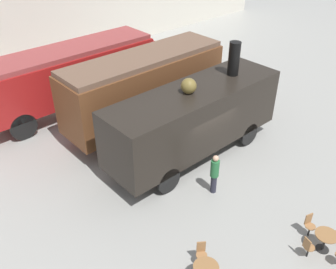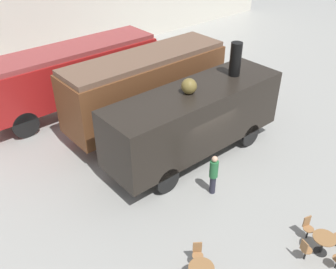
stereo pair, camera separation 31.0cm
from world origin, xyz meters
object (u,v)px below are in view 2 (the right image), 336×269
(streamlined_locomotive, at_px, (81,69))
(visitor_person, at_px, (214,173))
(passenger_coach_wooden, at_px, (146,85))
(cafe_table_near, at_px, (324,241))
(steam_locomotive, at_px, (195,117))

(streamlined_locomotive, height_order, visitor_person, streamlined_locomotive)
(passenger_coach_wooden, relative_size, visitor_person, 4.74)
(cafe_table_near, bearing_deg, passenger_coach_wooden, 86.46)
(steam_locomotive, xyz_separation_m, cafe_table_near, (-0.64, -6.75, -1.47))
(steam_locomotive, relative_size, cafe_table_near, 11.22)
(streamlined_locomotive, bearing_deg, visitor_person, -89.39)
(streamlined_locomotive, height_order, cafe_table_near, streamlined_locomotive)
(streamlined_locomotive, xyz_separation_m, steam_locomotive, (1.32, -7.49, -0.11))
(visitor_person, bearing_deg, streamlined_locomotive, 90.61)
(passenger_coach_wooden, distance_m, visitor_person, 6.03)
(cafe_table_near, bearing_deg, visitor_person, 97.53)
(streamlined_locomotive, distance_m, visitor_person, 9.90)
(cafe_table_near, xyz_separation_m, visitor_person, (-0.58, 4.41, 0.43))
(streamlined_locomotive, distance_m, passenger_coach_wooden, 4.28)
(streamlined_locomotive, bearing_deg, cafe_table_near, -87.24)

